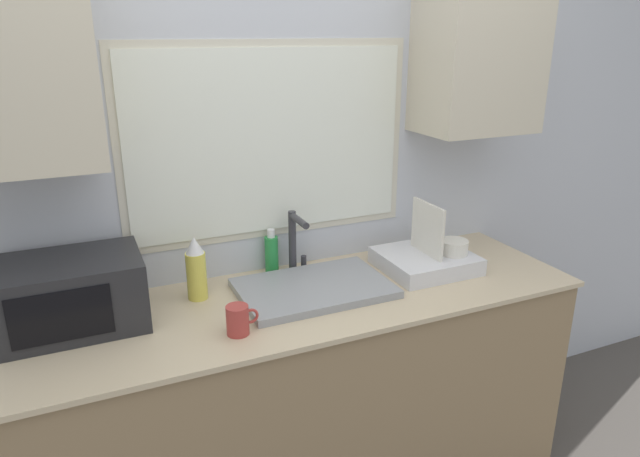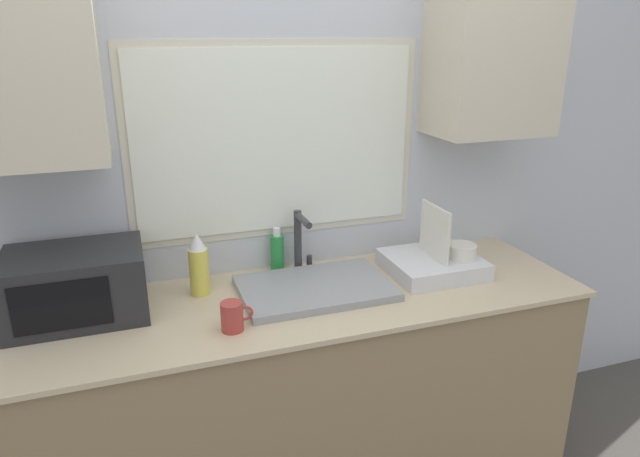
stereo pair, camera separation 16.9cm
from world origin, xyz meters
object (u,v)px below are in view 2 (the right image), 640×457
object	(u,v)px
dish_rack	(435,262)
microwave	(76,285)
faucet	(300,237)
spray_bottle	(199,265)
mug_near_sink	(233,316)
soap_bottle	(277,252)

from	to	relation	value
dish_rack	microwave	bearing A→B (deg)	177.02
faucet	microwave	xyz separation A→B (m)	(-0.86, -0.12, -0.03)
spray_bottle	mug_near_sink	world-z (taller)	spray_bottle
faucet	dish_rack	size ratio (longest dim) A/B	0.71
microwave	faucet	bearing A→B (deg)	7.81
faucet	spray_bottle	xyz separation A→B (m)	(-0.43, -0.07, -0.04)
microwave	mug_near_sink	distance (m)	0.57
dish_rack	mug_near_sink	distance (m)	0.92
dish_rack	mug_near_sink	world-z (taller)	dish_rack
faucet	microwave	distance (m)	0.87
faucet	dish_rack	distance (m)	0.57
spray_bottle	mug_near_sink	bearing A→B (deg)	-78.72
faucet	dish_rack	world-z (taller)	dish_rack
faucet	mug_near_sink	size ratio (longest dim) A/B	2.36
dish_rack	soap_bottle	world-z (taller)	dish_rack
soap_bottle	dish_rack	bearing A→B (deg)	-21.54
spray_bottle	microwave	bearing A→B (deg)	-174.08
faucet	spray_bottle	bearing A→B (deg)	-170.29
microwave	spray_bottle	size ratio (longest dim) A/B	1.88
spray_bottle	soap_bottle	world-z (taller)	spray_bottle
faucet	soap_bottle	distance (m)	0.12
mug_near_sink	faucet	bearing A→B (deg)	47.57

